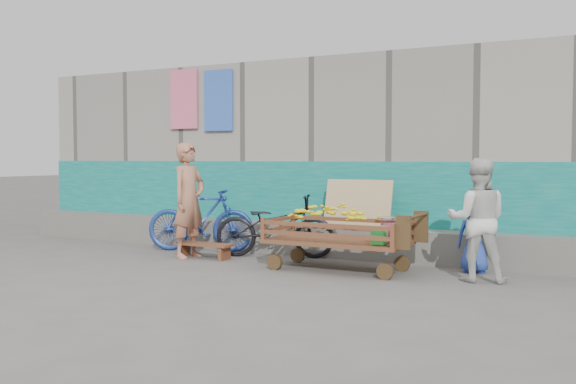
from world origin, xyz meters
The scene contains 9 objects.
ground centered at (0.00, 0.00, 0.00)m, with size 80.00×80.00×0.00m, color #56524D.
building_wall centered at (0.00, 4.05, 1.47)m, with size 12.00×3.50×3.00m.
banana_cart centered at (0.37, 1.26, 0.57)m, with size 1.97×0.90×0.84m.
bench centered at (-1.71, 1.29, 0.16)m, with size 0.89×0.27×0.22m.
vendor_man centered at (-1.95, 1.26, 0.84)m, with size 0.61×0.40×1.67m, color #AA6C50.
woman centered at (2.14, 1.36, 0.73)m, with size 0.70×0.55×1.45m, color silver.
child centered at (2.00, 1.92, 0.46)m, with size 0.45×0.29×0.92m, color #2842A6.
bicycle_dark centered at (-0.84, 1.85, 0.46)m, with size 0.61×1.75×0.92m, color black.
bicycle_blue centered at (-2.16, 1.85, 0.51)m, with size 0.48×1.69×1.02m, color navy.
Camera 1 is at (3.65, -6.31, 1.44)m, focal length 40.00 mm.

